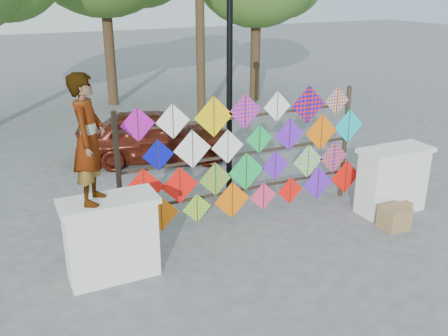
{
  "coord_description": "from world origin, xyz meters",
  "views": [
    {
      "loc": [
        -3.99,
        -6.8,
        4.19
      ],
      "look_at": [
        -0.48,
        0.6,
        1.12
      ],
      "focal_mm": 40.0,
      "sensor_mm": 36.0,
      "label": 1
    }
  ],
  "objects_px": {
    "kite_rack": "(250,156)",
    "sedan": "(156,135)",
    "vendor_woman": "(89,140)",
    "lamppost": "(230,64)"
  },
  "relations": [
    {
      "from": "kite_rack",
      "to": "vendor_woman",
      "type": "bearing_deg",
      "value": -162.76
    },
    {
      "from": "sedan",
      "to": "lamppost",
      "type": "bearing_deg",
      "value": -146.22
    },
    {
      "from": "sedan",
      "to": "vendor_woman",
      "type": "bearing_deg",
      "value": 170.05
    },
    {
      "from": "kite_rack",
      "to": "sedan",
      "type": "xyz_separation_m",
      "value": [
        -0.59,
        3.83,
        -0.57
      ]
    },
    {
      "from": "vendor_woman",
      "to": "sedan",
      "type": "bearing_deg",
      "value": -0.75
    },
    {
      "from": "vendor_woman",
      "to": "lamppost",
      "type": "distance_m",
      "value": 3.9
    },
    {
      "from": "lamppost",
      "to": "kite_rack",
      "type": "bearing_deg",
      "value": -98.43
    },
    {
      "from": "kite_rack",
      "to": "sedan",
      "type": "bearing_deg",
      "value": 98.7
    },
    {
      "from": "kite_rack",
      "to": "sedan",
      "type": "relative_size",
      "value": 1.31
    },
    {
      "from": "vendor_woman",
      "to": "sedan",
      "type": "height_order",
      "value": "vendor_woman"
    }
  ]
}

